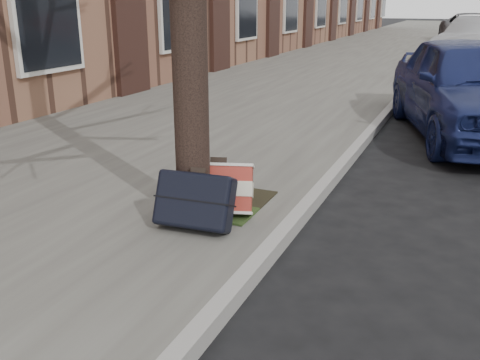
% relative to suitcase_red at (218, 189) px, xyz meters
% --- Properties ---
extents(ground, '(120.00, 120.00, 0.00)m').
position_rel_suitcase_red_xyz_m(ground, '(1.87, -0.93, -0.35)').
color(ground, black).
rests_on(ground, ground).
extents(near_sidewalk, '(5.00, 70.00, 0.12)m').
position_rel_suitcase_red_xyz_m(near_sidewalk, '(-1.83, 14.07, -0.29)').
color(near_sidewalk, slate).
rests_on(near_sidewalk, ground).
extents(dirt_patch, '(0.85, 0.85, 0.02)m').
position_rel_suitcase_red_xyz_m(dirt_patch, '(-0.13, 0.27, -0.22)').
color(dirt_patch, black).
rests_on(dirt_patch, near_sidewalk).
extents(suitcase_red, '(0.66, 0.49, 0.45)m').
position_rel_suitcase_red_xyz_m(suitcase_red, '(0.00, 0.00, 0.00)').
color(suitcase_red, maroon).
rests_on(suitcase_red, near_sidewalk).
extents(suitcase_navy, '(0.65, 0.41, 0.49)m').
position_rel_suitcase_red_xyz_m(suitcase_navy, '(-0.03, -0.35, 0.02)').
color(suitcase_navy, black).
rests_on(suitcase_navy, near_sidewalk).
extents(car_near_front, '(2.86, 4.50, 1.43)m').
position_rel_suitcase_red_xyz_m(car_near_front, '(1.88, 4.35, 0.37)').
color(car_near_front, navy).
rests_on(car_near_front, ground).
extents(car_near_back, '(3.01, 5.16, 1.35)m').
position_rel_suitcase_red_xyz_m(car_near_back, '(1.55, 22.28, 0.33)').
color(car_near_back, '#323136').
rests_on(car_near_back, ground).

